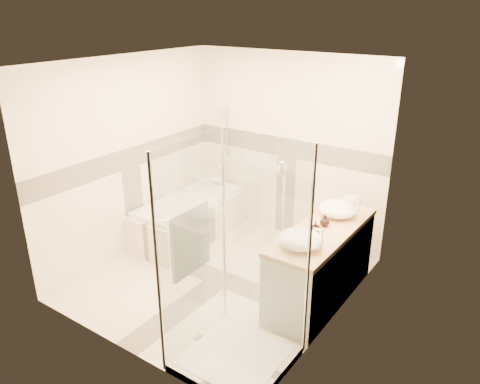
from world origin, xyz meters
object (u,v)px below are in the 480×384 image
Objects in this scene: vanity at (321,264)px; vessel_sink_far at (300,239)px; shower_enclosure at (230,307)px; amenity_bottle_a at (315,228)px; amenity_bottle_b at (325,221)px; bathtub at (190,216)px; vessel_sink_near at (338,209)px.

vessel_sink_far is at bearing -92.36° from vanity.
shower_enclosure is 1.22m from amenity_bottle_a.
amenity_bottle_a is (-0.02, -0.16, 0.49)m from vanity.
vessel_sink_far is (-0.02, -0.48, 0.51)m from vanity.
shower_enclosure is 1.42m from amenity_bottle_b.
bathtub is at bearing 166.63° from amenity_bottle_a.
bathtub is at bearing 158.62° from vessel_sink_far.
amenity_bottle_b is at bearing -90.00° from vessel_sink_near.
amenity_bottle_a is (0.27, 1.11, 0.42)m from shower_enclosure.
vanity is at bearing -72.86° from amenity_bottle_b.
vessel_sink_near is at bearing 80.67° from shower_enclosure.
vessel_sink_near is at bearing 90.00° from amenity_bottle_b.
vanity reaches higher than bathtub.
vessel_sink_far reaches higher than bathtub.
shower_enclosure is 14.46× the size of amenity_bottle_a.
vessel_sink_far is (2.13, -0.83, 0.63)m from bathtub.
amenity_bottle_b is at bearing 107.14° from vanity.
vessel_sink_near is 3.20× the size of amenity_bottle_b.
vessel_sink_far is 0.33m from amenity_bottle_a.
vessel_sink_far is at bearing -90.00° from amenity_bottle_a.
amenity_bottle_a is 1.07× the size of amenity_bottle_b.
shower_enclosure is 1.74m from vessel_sink_near.
amenity_bottle_a is at bearing -90.00° from amenity_bottle_b.
vessel_sink_far is at bearing -90.00° from amenity_bottle_b.
vanity is at bearing -9.25° from bathtub.
shower_enclosure reaches higher than vessel_sink_near.
amenity_bottle_b is at bearing 78.46° from shower_enclosure.
bathtub is 2.37m from vessel_sink_far.
shower_enclosure reaches higher than amenity_bottle_a.
vessel_sink_near is at bearing 90.00° from vessel_sink_far.
shower_enclosure reaches higher than vessel_sink_far.
amenity_bottle_b is at bearing -7.63° from bathtub.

